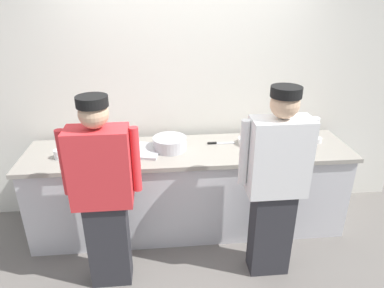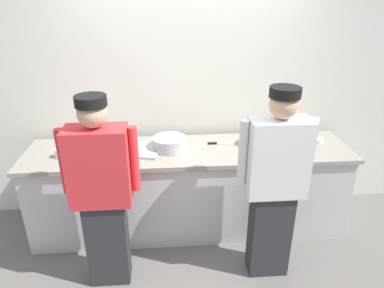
% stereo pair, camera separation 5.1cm
% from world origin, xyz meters
% --- Properties ---
extents(ground_plane, '(9.00, 9.00, 0.00)m').
position_xyz_m(ground_plane, '(0.00, 0.00, 0.00)').
color(ground_plane, slate).
extents(wall_back, '(4.89, 0.10, 2.74)m').
position_xyz_m(wall_back, '(0.00, 0.87, 1.37)').
color(wall_back, silver).
rests_on(wall_back, ground).
extents(prep_counter, '(3.12, 0.72, 0.89)m').
position_xyz_m(prep_counter, '(0.00, 0.38, 0.45)').
color(prep_counter, silver).
rests_on(prep_counter, ground).
extents(chef_near_left, '(0.60, 0.24, 1.64)m').
position_xyz_m(chef_near_left, '(-0.73, -0.29, 0.87)').
color(chef_near_left, '#2D2D33').
rests_on(chef_near_left, ground).
extents(chef_center, '(0.61, 0.24, 1.67)m').
position_xyz_m(chef_center, '(0.64, -0.29, 0.89)').
color(chef_center, '#2D2D33').
rests_on(chef_center, ground).
extents(plate_stack_front, '(0.22, 0.22, 0.06)m').
position_xyz_m(plate_stack_front, '(0.60, 0.45, 0.92)').
color(plate_stack_front, white).
rests_on(plate_stack_front, prep_counter).
extents(plate_stack_rear, '(0.20, 0.20, 0.05)m').
position_xyz_m(plate_stack_rear, '(-0.81, 0.31, 0.92)').
color(plate_stack_rear, white).
rests_on(plate_stack_rear, prep_counter).
extents(mixing_bowl_steel, '(0.32, 0.32, 0.12)m').
position_xyz_m(mixing_bowl_steel, '(-0.19, 0.40, 0.95)').
color(mixing_bowl_steel, '#B7BABF').
rests_on(mixing_bowl_steel, prep_counter).
extents(sheet_tray, '(0.55, 0.45, 0.02)m').
position_xyz_m(sheet_tray, '(-0.52, 0.39, 0.90)').
color(sheet_tray, '#B7BABF').
rests_on(sheet_tray, prep_counter).
extents(squeeze_bottle_primary, '(0.06, 0.06, 0.21)m').
position_xyz_m(squeeze_bottle_primary, '(1.08, 0.44, 0.99)').
color(squeeze_bottle_primary, red).
rests_on(squeeze_bottle_primary, prep_counter).
extents(ramekin_red_sauce, '(0.09, 0.09, 0.04)m').
position_xyz_m(ramekin_red_sauce, '(0.52, 0.21, 0.92)').
color(ramekin_red_sauce, white).
rests_on(ramekin_red_sauce, prep_counter).
extents(ramekin_yellow_sauce, '(0.10, 0.10, 0.05)m').
position_xyz_m(ramekin_yellow_sauce, '(1.29, 0.44, 0.92)').
color(ramekin_yellow_sauce, white).
rests_on(ramekin_yellow_sauce, prep_counter).
extents(deli_cup, '(0.09, 0.09, 0.08)m').
position_xyz_m(deli_cup, '(-1.19, 0.30, 0.93)').
color(deli_cup, white).
rests_on(deli_cup, prep_counter).
extents(chefs_knife, '(0.28, 0.03, 0.02)m').
position_xyz_m(chefs_knife, '(0.30, 0.49, 0.90)').
color(chefs_knife, '#B7BABF').
rests_on(chefs_knife, prep_counter).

